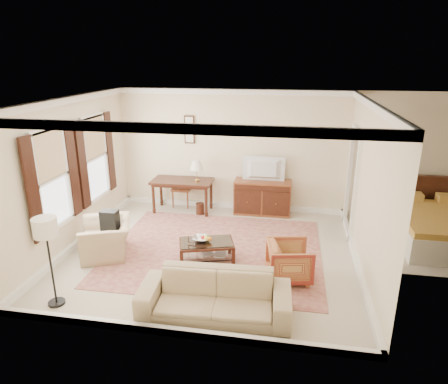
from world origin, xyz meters
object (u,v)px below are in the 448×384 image
(coffee_table, at_px, (206,246))
(writing_desk, at_px, (182,184))
(striped_armchair, at_px, (290,260))
(sideboard, at_px, (262,197))
(club_armchair, at_px, (106,233))
(sofa, at_px, (215,289))
(tv, at_px, (264,162))

(coffee_table, bearing_deg, writing_desk, 114.86)
(coffee_table, bearing_deg, striped_armchair, -12.63)
(writing_desk, xyz_separation_m, sideboard, (1.92, 0.18, -0.27))
(writing_desk, relative_size, club_armchair, 1.41)
(striped_armchair, xyz_separation_m, sofa, (-1.04, -1.20, 0.06))
(coffee_table, bearing_deg, sofa, -73.37)
(coffee_table, distance_m, striped_armchair, 1.54)
(sideboard, bearing_deg, club_armchair, -136.28)
(tv, relative_size, coffee_table, 0.85)
(sideboard, height_order, tv, tv)
(club_armchair, distance_m, sofa, 2.83)
(writing_desk, bearing_deg, sofa, -68.23)
(writing_desk, height_order, sideboard, sideboard)
(sideboard, distance_m, striped_armchair, 3.01)
(tv, height_order, sofa, tv)
(sideboard, bearing_deg, writing_desk, -174.79)
(sideboard, bearing_deg, coffee_table, -107.25)
(club_armchair, relative_size, sofa, 0.47)
(writing_desk, distance_m, coffee_table, 2.69)
(tv, bearing_deg, sideboard, -90.00)
(writing_desk, bearing_deg, club_armchair, -108.45)
(sofa, bearing_deg, sideboard, 82.21)
(writing_desk, xyz_separation_m, club_armchair, (-0.82, -2.44, -0.23))
(sideboard, height_order, striped_armchair, sideboard)
(writing_desk, bearing_deg, sideboard, 5.21)
(tv, bearing_deg, striped_armchair, 103.52)
(coffee_table, bearing_deg, club_armchair, -179.17)
(club_armchair, bearing_deg, striped_armchair, 62.85)
(coffee_table, xyz_separation_m, sofa, (0.46, -1.54, 0.11))
(writing_desk, relative_size, sideboard, 1.09)
(writing_desk, xyz_separation_m, coffee_table, (1.12, -2.42, -0.37))
(tv, distance_m, striped_armchair, 3.13)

